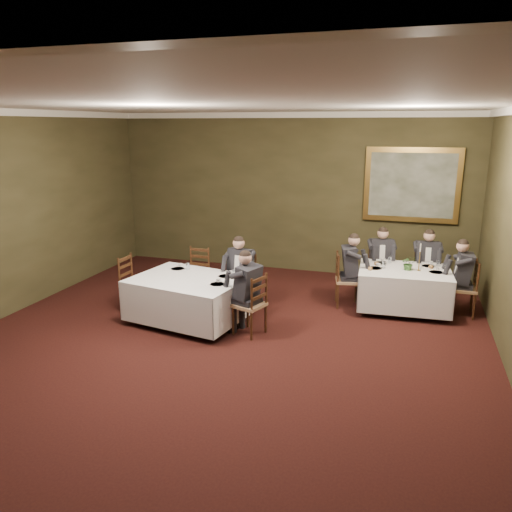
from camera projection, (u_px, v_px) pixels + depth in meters
The scene contains 25 objects.
ground at pixel (203, 365), 6.95m from camera, with size 10.00×10.00×0.00m, color black.
ceiling at pixel (195, 103), 6.06m from camera, with size 8.00×10.00×0.10m, color silver.
back_wall at pixel (290, 194), 11.12m from camera, with size 8.00×0.10×3.50m, color #322E19.
crown_molding at pixel (195, 108), 6.07m from camera, with size 8.00×10.00×0.12m.
table_main at pixel (404, 286), 8.89m from camera, with size 1.66×1.30×0.67m.
table_second at pixel (189, 296), 8.38m from camera, with size 2.04×1.68×0.67m.
chair_main_backleft at pixel (379, 280), 9.79m from camera, with size 0.52×0.51×1.00m.
diner_main_backleft at pixel (380, 269), 9.72m from camera, with size 0.50×0.56×1.35m.
chair_main_backright at pixel (424, 283), 9.59m from camera, with size 0.48×0.46×1.00m.
diner_main_backright at pixel (425, 272), 9.52m from camera, with size 0.45×0.52×1.35m.
chair_main_endleft at pixel (346, 291), 9.16m from camera, with size 0.50×0.52×1.00m.
diner_main_endleft at pixel (348, 279), 9.10m from camera, with size 0.55×0.49×1.35m.
chair_main_endright at pixel (463, 300), 8.69m from camera, with size 0.43×0.45×1.00m.
diner_main_endright at pixel (463, 287), 8.64m from camera, with size 0.49×0.42×1.35m.
chair_sec_backleft at pixel (196, 286), 9.45m from camera, with size 0.47×0.45×1.00m.
chair_sec_backright at pixel (242, 293), 9.02m from camera, with size 0.51×0.49×1.00m.
diner_sec_backright at pixel (241, 281), 8.95m from camera, with size 0.48×0.55×1.35m.
chair_sec_endright at pixel (250, 317), 7.91m from camera, with size 0.54×0.55×1.00m.
diner_sec_endright at pixel (249, 303), 7.86m from camera, with size 0.58×0.54×1.35m.
chair_sec_endleft at pixel (136, 295), 8.94m from camera, with size 0.44×0.46×1.00m.
centerpiece at pixel (409, 262), 8.73m from camera, with size 0.25×0.21×0.27m, color #2D5926.
candlestick at pixel (419, 260), 8.70m from camera, with size 0.07×0.07×0.50m.
place_setting_table_main at pixel (384, 261), 9.22m from camera, with size 0.33×0.31×0.14m.
place_setting_table_second at pixel (181, 267), 8.85m from camera, with size 0.33×0.31×0.14m.
painting at pixel (412, 185), 10.24m from camera, with size 1.90×0.09×1.53m.
Camera 1 is at (2.59, -5.82, 3.24)m, focal length 35.00 mm.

